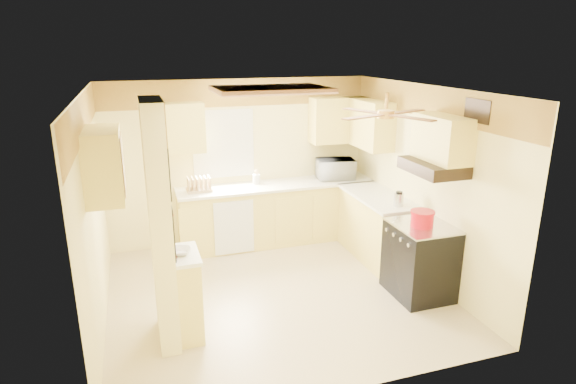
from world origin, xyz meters
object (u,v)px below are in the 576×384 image
object	(u,v)px
stove	(420,260)
dutch_oven	(422,219)
bowl	(180,251)
microwave	(336,169)
kettle	(399,199)

from	to	relation	value
stove	dutch_oven	world-z (taller)	dutch_oven
stove	bowl	world-z (taller)	bowl
microwave	kettle	bearing A→B (deg)	108.34
bowl	dutch_oven	distance (m)	2.81
bowl	dutch_oven	xyz separation A→B (m)	(2.81, -0.03, 0.04)
stove	microwave	bearing A→B (deg)	95.46
microwave	kettle	world-z (taller)	microwave
kettle	bowl	bearing A→B (deg)	-167.22
stove	kettle	size ratio (longest dim) A/B	4.63
bowl	dutch_oven	bearing A→B (deg)	-0.59
stove	kettle	xyz separation A→B (m)	(0.05, 0.65, 0.57)
stove	kettle	distance (m)	0.87
dutch_oven	kettle	xyz separation A→B (m)	(0.09, 0.69, 0.02)
microwave	kettle	xyz separation A→B (m)	(0.25, -1.50, -0.07)
stove	kettle	world-z (taller)	kettle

